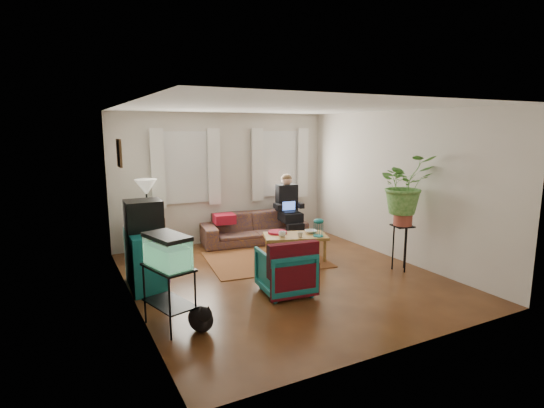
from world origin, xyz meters
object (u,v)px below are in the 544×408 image
armchair (285,269)px  plant_stand (401,248)px  coffee_table (295,247)px  dresser (145,259)px  sofa (254,223)px  aquarium_stand (169,297)px  side_table (149,237)px

armchair → plant_stand: size_ratio=0.95×
coffee_table → dresser: bearing=-157.6°
sofa → aquarium_stand: size_ratio=2.83×
side_table → plant_stand: size_ratio=0.99×
sofa → dresser: size_ratio=2.26×
armchair → coffee_table: bearing=-119.5°
coffee_table → plant_stand: 1.80m
aquarium_stand → dresser: bearing=73.4°
side_table → dresser: (-0.34, -1.46, 0.04)m
dresser → armchair: bearing=-33.3°
coffee_table → plant_stand: (1.25, -1.28, 0.15)m
side_table → dresser: 1.50m
aquarium_stand → plant_stand: plant_stand is taller
sofa → side_table: (-2.09, -0.01, -0.04)m
sofa → plant_stand: size_ratio=2.77×
sofa → dresser: dresser is taller
sofa → armchair: sofa is taller
dresser → plant_stand: size_ratio=1.23×
dresser → coffee_table: 2.61m
sofa → aquarium_stand: bearing=-121.9°
sofa → coffee_table: (0.17, -1.36, -0.18)m
sofa → aquarium_stand: 3.80m
plant_stand → sofa: bearing=118.5°
sofa → coffee_table: bearing=-74.7°
aquarium_stand → armchair: aquarium_stand is taller
sofa → armchair: 2.73m
side_table → plant_stand: 4.39m
sofa → side_table: bearing=-171.6°
coffee_table → plant_stand: plant_stand is taller
aquarium_stand → plant_stand: bearing=-12.1°
armchair → aquarium_stand: bearing=15.6°
aquarium_stand → coffee_table: size_ratio=0.68×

